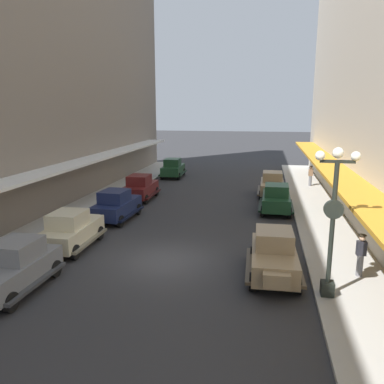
# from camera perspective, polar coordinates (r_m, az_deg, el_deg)

# --- Properties ---
(ground_plane) EXTENTS (200.00, 200.00, 0.00)m
(ground_plane) POSITION_cam_1_polar(r_m,az_deg,el_deg) (17.19, -3.83, -10.08)
(ground_plane) COLOR #2D2D30
(sidewalk_left) EXTENTS (3.00, 60.00, 0.15)m
(sidewalk_left) POSITION_cam_1_polar(r_m,az_deg,el_deg) (20.31, -24.96, -7.46)
(sidewalk_left) COLOR #B7B5AD
(sidewalk_left) RESTS_ON ground
(sidewalk_right) EXTENTS (3.00, 60.00, 0.15)m
(sidewalk_right) POSITION_cam_1_polar(r_m,az_deg,el_deg) (17.01, 21.92, -10.96)
(sidewalk_right) COLOR #B7B5AD
(sidewalk_right) RESTS_ON ground
(parked_car_0) EXTENTS (2.16, 4.27, 1.84)m
(parked_car_0) POSITION_cam_1_polar(r_m,az_deg,el_deg) (15.58, -24.92, -9.94)
(parked_car_0) COLOR slate
(parked_car_0) RESTS_ON ground
(parked_car_1) EXTENTS (2.18, 4.28, 1.84)m
(parked_car_1) POSITION_cam_1_polar(r_m,az_deg,el_deg) (25.21, 12.37, -0.83)
(parked_car_1) COLOR #193D23
(parked_car_1) RESTS_ON ground
(parked_car_2) EXTENTS (2.30, 4.32, 1.84)m
(parked_car_2) POSITION_cam_1_polar(r_m,az_deg,el_deg) (37.32, -2.84, 3.63)
(parked_car_2) COLOR #193D23
(parked_car_2) RESTS_ON ground
(parked_car_3) EXTENTS (2.16, 4.27, 1.84)m
(parked_car_3) POSITION_cam_1_polar(r_m,az_deg,el_deg) (29.75, 11.81, 1.17)
(parked_car_3) COLOR #997F5B
(parked_car_3) RESTS_ON ground
(parked_car_4) EXTENTS (2.29, 4.31, 1.84)m
(parked_car_4) POSITION_cam_1_polar(r_m,az_deg,el_deg) (23.34, -11.16, -1.82)
(parked_car_4) COLOR #19234C
(parked_car_4) RESTS_ON ground
(parked_car_5) EXTENTS (2.24, 4.30, 1.84)m
(parked_car_5) POSITION_cam_1_polar(r_m,az_deg,el_deg) (15.65, 12.04, -8.92)
(parked_car_5) COLOR #997F5B
(parked_car_5) RESTS_ON ground
(parked_car_6) EXTENTS (2.18, 4.27, 1.84)m
(parked_car_6) POSITION_cam_1_polar(r_m,az_deg,el_deg) (28.32, -7.68, 0.77)
(parked_car_6) COLOR #591919
(parked_car_6) RESTS_ON ground
(parked_car_7) EXTENTS (2.21, 4.29, 1.84)m
(parked_car_7) POSITION_cam_1_polar(r_m,az_deg,el_deg) (19.17, -17.52, -5.26)
(parked_car_7) COLOR beige
(parked_car_7) RESTS_ON ground
(lamp_post_with_clock) EXTENTS (1.42, 0.44, 5.16)m
(lamp_post_with_clock) POSITION_cam_1_polar(r_m,az_deg,el_deg) (13.70, 20.17, -3.49)
(lamp_post_with_clock) COLOR black
(lamp_post_with_clock) RESTS_ON sidewalk_right
(fire_hydrant) EXTENTS (0.24, 0.24, 0.82)m
(fire_hydrant) POSITION_cam_1_polar(r_m,az_deg,el_deg) (21.59, -18.65, -4.44)
(fire_hydrant) COLOR #B21E19
(fire_hydrant) RESTS_ON sidewalk_left
(pedestrian_0) EXTENTS (0.36, 0.28, 1.67)m
(pedestrian_0) POSITION_cam_1_polar(r_m,az_deg,el_deg) (16.37, 23.74, -8.51)
(pedestrian_0) COLOR slate
(pedestrian_0) RESTS_ON sidewalk_right
(pedestrian_1) EXTENTS (0.36, 0.28, 1.67)m
(pedestrian_1) POSITION_cam_1_polar(r_m,az_deg,el_deg) (33.88, 17.17, 2.33)
(pedestrian_1) COLOR slate
(pedestrian_1) RESTS_ON sidewalk_right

